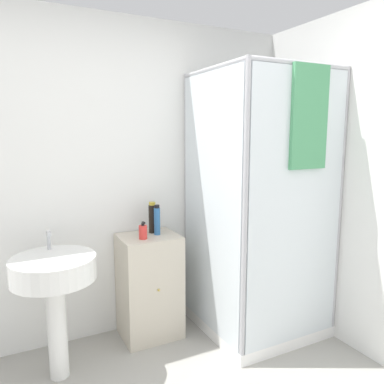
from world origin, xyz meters
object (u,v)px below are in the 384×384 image
(shampoo_bottle_tall_black, at_px, (152,218))
(soap_dispenser, at_px, (143,232))
(shampoo_bottle_blue, at_px, (157,220))
(sink, at_px, (54,281))

(shampoo_bottle_tall_black, bearing_deg, soap_dispenser, -133.58)
(soap_dispenser, bearing_deg, shampoo_bottle_tall_black, 46.42)
(shampoo_bottle_blue, bearing_deg, soap_dispenser, -155.18)
(sink, bearing_deg, shampoo_bottle_blue, 15.03)
(sink, bearing_deg, shampoo_bottle_tall_black, 19.87)
(soap_dispenser, height_order, shampoo_bottle_tall_black, shampoo_bottle_tall_black)
(sink, height_order, soap_dispenser, sink)
(sink, distance_m, shampoo_bottle_tall_black, 0.89)
(sink, xyz_separation_m, shampoo_bottle_blue, (0.80, 0.22, 0.27))
(sink, distance_m, soap_dispenser, 0.71)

